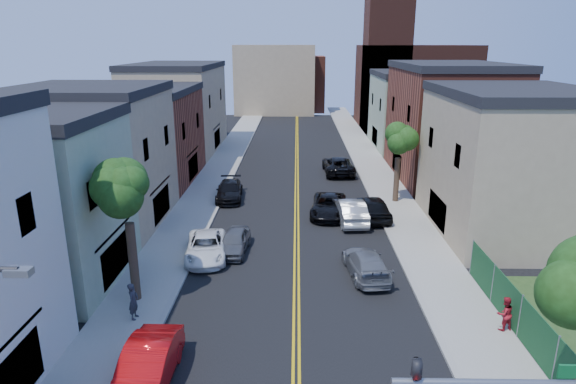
{
  "coord_description": "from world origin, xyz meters",
  "views": [
    {
      "loc": [
        -0.03,
        -7.52,
        12.24
      ],
      "look_at": [
        -0.63,
        26.14,
        2.0
      ],
      "focal_mm": 30.55,
      "sensor_mm": 36.0,
      "label": 1
    }
  ],
  "objects_px": {
    "black_car_right": "(372,207)",
    "silver_car_right": "(350,211)",
    "dark_car_right_far": "(338,165)",
    "grey_car_right": "(366,263)",
    "red_sedan": "(147,368)",
    "grey_car_left": "(234,242)",
    "black_suv_lane": "(329,206)",
    "white_pickup": "(206,247)",
    "black_car_left": "(229,191)",
    "pedestrian_left": "(133,301)",
    "pedestrian_right": "(505,314)"
  },
  "relations": [
    {
      "from": "white_pickup",
      "to": "black_suv_lane",
      "type": "relative_size",
      "value": 0.93
    },
    {
      "from": "black_suv_lane",
      "to": "pedestrian_left",
      "type": "height_order",
      "value": "pedestrian_left"
    },
    {
      "from": "grey_car_left",
      "to": "dark_car_right_far",
      "type": "bearing_deg",
      "value": 71.33
    },
    {
      "from": "black_car_left",
      "to": "silver_car_right",
      "type": "xyz_separation_m",
      "value": [
        9.3,
        -5.16,
        0.12
      ]
    },
    {
      "from": "pedestrian_right",
      "to": "red_sedan",
      "type": "bearing_deg",
      "value": -0.79
    },
    {
      "from": "grey_car_left",
      "to": "black_car_right",
      "type": "distance_m",
      "value": 11.19
    },
    {
      "from": "white_pickup",
      "to": "grey_car_right",
      "type": "bearing_deg",
      "value": -20.12
    },
    {
      "from": "black_car_right",
      "to": "pedestrian_right",
      "type": "xyz_separation_m",
      "value": [
        3.6,
        -14.7,
        0.09
      ]
    },
    {
      "from": "black_car_left",
      "to": "black_suv_lane",
      "type": "relative_size",
      "value": 0.94
    },
    {
      "from": "black_car_left",
      "to": "dark_car_right_far",
      "type": "distance_m",
      "value": 12.74
    },
    {
      "from": "grey_car_left",
      "to": "black_car_right",
      "type": "relative_size",
      "value": 0.81
    },
    {
      "from": "black_car_right",
      "to": "red_sedan",
      "type": "bearing_deg",
      "value": 53.44
    },
    {
      "from": "pedestrian_left",
      "to": "black_suv_lane",
      "type": "bearing_deg",
      "value": -29.21
    },
    {
      "from": "pedestrian_left",
      "to": "pedestrian_right",
      "type": "xyz_separation_m",
      "value": [
        16.52,
        -0.64,
        -0.09
      ]
    },
    {
      "from": "grey_car_right",
      "to": "black_car_left",
      "type": "bearing_deg",
      "value": -62.11
    },
    {
      "from": "white_pickup",
      "to": "black_suv_lane",
      "type": "xyz_separation_m",
      "value": [
        7.71,
        7.69,
        0.05
      ]
    },
    {
      "from": "white_pickup",
      "to": "black_car_left",
      "type": "distance_m",
      "value": 11.46
    },
    {
      "from": "black_car_left",
      "to": "silver_car_right",
      "type": "relative_size",
      "value": 0.98
    },
    {
      "from": "black_car_right",
      "to": "white_pickup",
      "type": "bearing_deg",
      "value": 27.31
    },
    {
      "from": "black_car_right",
      "to": "silver_car_right",
      "type": "bearing_deg",
      "value": 19.09
    },
    {
      "from": "red_sedan",
      "to": "black_car_left",
      "type": "bearing_deg",
      "value": 90.38
    },
    {
      "from": "grey_car_right",
      "to": "black_suv_lane",
      "type": "bearing_deg",
      "value": -88.17
    },
    {
      "from": "dark_car_right_far",
      "to": "pedestrian_left",
      "type": "distance_m",
      "value": 29.21
    },
    {
      "from": "white_pickup",
      "to": "pedestrian_right",
      "type": "relative_size",
      "value": 3.16
    },
    {
      "from": "red_sedan",
      "to": "black_car_right",
      "type": "bearing_deg",
      "value": 59.68
    },
    {
      "from": "grey_car_left",
      "to": "grey_car_right",
      "type": "xyz_separation_m",
      "value": [
        7.6,
        -2.97,
        0.01
      ]
    },
    {
      "from": "white_pickup",
      "to": "grey_car_right",
      "type": "height_order",
      "value": "grey_car_right"
    },
    {
      "from": "black_car_left",
      "to": "dark_car_right_far",
      "type": "bearing_deg",
      "value": 37.63
    },
    {
      "from": "pedestrian_left",
      "to": "grey_car_right",
      "type": "bearing_deg",
      "value": -62.03
    },
    {
      "from": "dark_car_right_far",
      "to": "white_pickup",
      "type": "bearing_deg",
      "value": 62.29
    },
    {
      "from": "red_sedan",
      "to": "grey_car_left",
      "type": "xyz_separation_m",
      "value": [
        1.7,
        12.31,
        -0.12
      ]
    },
    {
      "from": "grey_car_right",
      "to": "silver_car_right",
      "type": "bearing_deg",
      "value": -96.56
    },
    {
      "from": "silver_car_right",
      "to": "black_suv_lane",
      "type": "height_order",
      "value": "silver_car_right"
    },
    {
      "from": "red_sedan",
      "to": "silver_car_right",
      "type": "relative_size",
      "value": 0.96
    },
    {
      "from": "grey_car_right",
      "to": "white_pickup",
      "type": "bearing_deg",
      "value": -19.44
    },
    {
      "from": "black_suv_lane",
      "to": "white_pickup",
      "type": "bearing_deg",
      "value": -128.32
    },
    {
      "from": "white_pickup",
      "to": "pedestrian_left",
      "type": "bearing_deg",
      "value": -113.7
    },
    {
      "from": "black_car_right",
      "to": "silver_car_right",
      "type": "height_order",
      "value": "black_car_right"
    },
    {
      "from": "red_sedan",
      "to": "grey_car_left",
      "type": "relative_size",
      "value": 1.21
    },
    {
      "from": "black_car_right",
      "to": "dark_car_right_far",
      "type": "relative_size",
      "value": 0.83
    },
    {
      "from": "dark_car_right_far",
      "to": "pedestrian_right",
      "type": "xyz_separation_m",
      "value": [
        5.06,
        -27.51,
        0.11
      ]
    },
    {
      "from": "grey_car_left",
      "to": "black_suv_lane",
      "type": "relative_size",
      "value": 0.76
    },
    {
      "from": "white_pickup",
      "to": "grey_car_right",
      "type": "distance_m",
      "value": 9.39
    },
    {
      "from": "grey_car_left",
      "to": "black_car_left",
      "type": "relative_size",
      "value": 0.81
    },
    {
      "from": "black_car_right",
      "to": "pedestrian_right",
      "type": "relative_size",
      "value": 3.16
    },
    {
      "from": "grey_car_left",
      "to": "pedestrian_right",
      "type": "relative_size",
      "value": 2.57
    },
    {
      "from": "black_car_left",
      "to": "pedestrian_left",
      "type": "bearing_deg",
      "value": -99.8
    },
    {
      "from": "dark_car_right_far",
      "to": "black_suv_lane",
      "type": "relative_size",
      "value": 1.11
    },
    {
      "from": "red_sedan",
      "to": "grey_car_left",
      "type": "distance_m",
      "value": 12.42
    },
    {
      "from": "dark_car_right_far",
      "to": "grey_car_right",
      "type": "bearing_deg",
      "value": 86.94
    }
  ]
}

